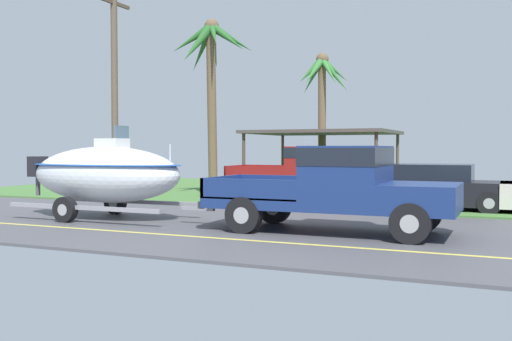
{
  "coord_description": "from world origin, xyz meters",
  "views": [
    {
      "loc": [
        3.91,
        -12.44,
        1.85
      ],
      "look_at": [
        -2.2,
        1.48,
        1.28
      ],
      "focal_mm": 40.96,
      "sensor_mm": 36.0,
      "label": 1
    }
  ],
  "objects": [
    {
      "name": "ground",
      "position": [
        0.0,
        8.38,
        -0.01
      ],
      "size": [
        36.0,
        22.0,
        0.11
      ],
      "color": "#4C4C51"
    },
    {
      "name": "pickup_truck_towing",
      "position": [
        0.6,
        -0.02,
        1.05
      ],
      "size": [
        5.66,
        2.1,
        1.91
      ],
      "color": "navy",
      "rests_on": "ground"
    },
    {
      "name": "boat_on_trailer",
      "position": [
        -5.88,
        -0.02,
        1.18
      ],
      "size": [
        5.72,
        2.25,
        2.44
      ],
      "color": "gray",
      "rests_on": "ground"
    },
    {
      "name": "parked_pickup_background",
      "position": [
        -2.79,
        8.18,
        1.06
      ],
      "size": [
        5.99,
        2.03,
        1.92
      ],
      "color": "maroon",
      "rests_on": "ground"
    },
    {
      "name": "parked_sedan_near",
      "position": [
        1.82,
        5.76,
        0.67
      ],
      "size": [
        4.35,
        1.87,
        1.38
      ],
      "color": "black",
      "rests_on": "ground"
    },
    {
      "name": "carport_awning",
      "position": [
        -3.8,
        12.64,
        2.51
      ],
      "size": [
        6.21,
        5.16,
        2.63
      ],
      "color": "#4C4238",
      "rests_on": "ground"
    },
    {
      "name": "palm_tree_near_left",
      "position": [
        -4.59,
        14.93,
        4.83
      ],
      "size": [
        2.69,
        3.16,
        6.49
      ],
      "color": "brown",
      "rests_on": "ground"
    },
    {
      "name": "palm_tree_mid",
      "position": [
        -6.33,
        6.7,
        5.02
      ],
      "size": [
        3.07,
        2.9,
        6.63
      ],
      "color": "brown",
      "rests_on": "ground"
    },
    {
      "name": "utility_pole",
      "position": [
        -9.39,
        5.04,
        4.02
      ],
      "size": [
        0.24,
        1.8,
        7.74
      ],
      "color": "brown",
      "rests_on": "ground"
    }
  ]
}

